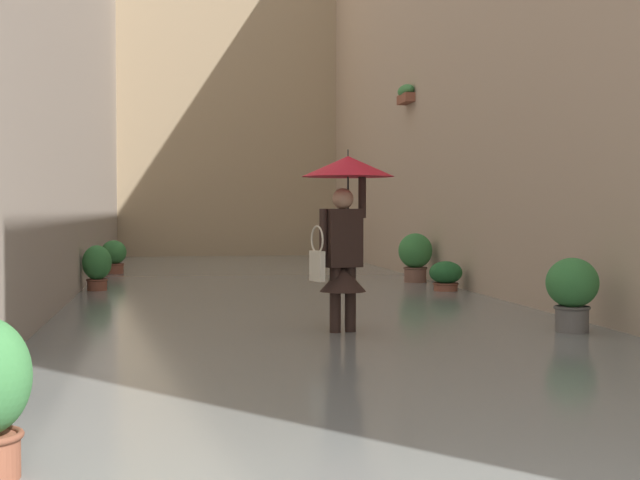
% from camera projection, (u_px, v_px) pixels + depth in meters
% --- Properties ---
extents(ground_plane, '(60.00, 60.00, 0.00)m').
position_uv_depth(ground_plane, '(278.00, 302.00, 14.24)').
color(ground_plane, slate).
extents(flood_water, '(6.98, 29.34, 0.13)m').
position_uv_depth(flood_water, '(278.00, 297.00, 14.23)').
color(flood_water, slate).
rests_on(flood_water, ground_plane).
extents(building_facade_far, '(9.78, 1.80, 13.11)m').
position_uv_depth(building_facade_far, '(226.00, 34.00, 26.41)').
color(building_facade_far, tan).
rests_on(building_facade_far, ground_plane).
extents(person_wading, '(0.99, 0.99, 2.08)m').
position_uv_depth(person_wading, '(345.00, 209.00, 9.67)').
color(person_wading, black).
rests_on(person_wading, ground_plane).
extents(potted_plant_mid_right, '(0.47, 0.47, 0.87)m').
position_uv_depth(potted_plant_mid_right, '(97.00, 268.00, 14.72)').
color(potted_plant_mid_right, brown).
rests_on(potted_plant_mid_right, ground_plane).
extents(potted_plant_mid_left, '(0.56, 0.56, 0.93)m').
position_uv_depth(potted_plant_mid_left, '(572.00, 293.00, 9.70)').
color(potted_plant_mid_left, '#66605B').
rests_on(potted_plant_mid_left, ground_plane).
extents(potted_plant_near_left, '(0.54, 0.54, 0.61)m').
position_uv_depth(potted_plant_near_left, '(446.00, 278.00, 14.66)').
color(potted_plant_near_left, brown).
rests_on(potted_plant_near_left, ground_plane).
extents(potted_plant_far_left, '(0.61, 0.61, 1.02)m').
position_uv_depth(potted_plant_far_left, '(415.00, 257.00, 16.40)').
color(potted_plant_far_left, brown).
rests_on(potted_plant_far_left, ground_plane).
extents(potted_plant_far_right, '(0.52, 0.52, 0.82)m').
position_uv_depth(potted_plant_far_right, '(114.00, 258.00, 18.59)').
color(potted_plant_far_right, brown).
rests_on(potted_plant_far_right, ground_plane).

